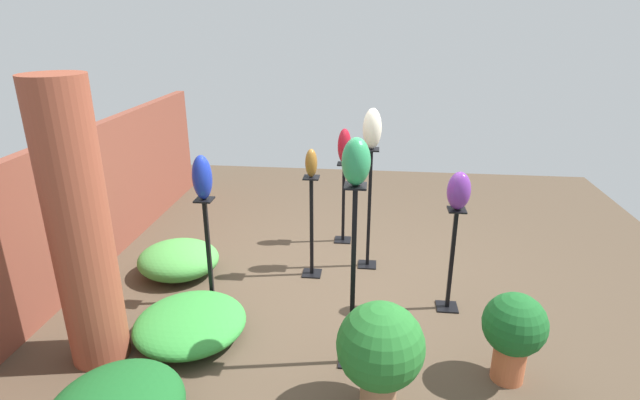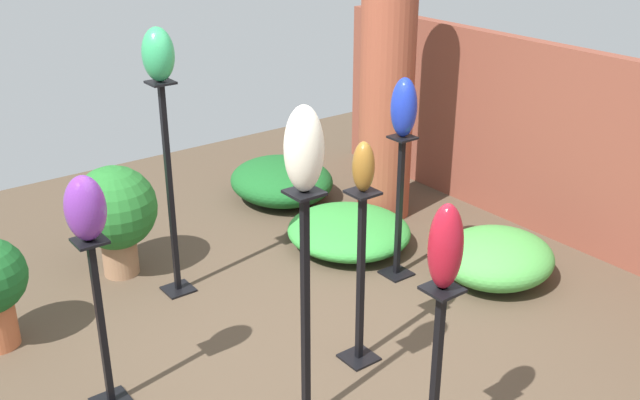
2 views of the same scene
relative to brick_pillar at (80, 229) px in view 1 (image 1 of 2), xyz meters
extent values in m
plane|color=#4C3D2D|center=(1.46, -1.82, -1.14)|extent=(8.00, 8.00, 0.00)
cube|color=brown|center=(1.46, 0.81, -0.37)|extent=(5.60, 0.12, 1.54)
cylinder|color=brown|center=(0.00, 0.00, 0.00)|extent=(0.45, 0.45, 2.28)
cube|color=black|center=(0.13, -2.06, -1.13)|extent=(0.20, 0.20, 0.01)
cube|color=black|center=(0.13, -2.06, -0.38)|extent=(0.04, 0.04, 1.52)
cube|color=black|center=(0.13, -2.06, 0.37)|extent=(0.16, 0.16, 0.02)
cube|color=black|center=(1.03, -2.93, -1.13)|extent=(0.20, 0.20, 0.01)
cube|color=black|center=(1.03, -2.93, -0.63)|extent=(0.04, 0.04, 1.02)
cube|color=black|center=(1.03, -2.93, -0.13)|extent=(0.16, 0.16, 0.02)
cube|color=black|center=(1.54, -1.56, -1.13)|extent=(0.20, 0.20, 0.01)
cube|color=black|center=(1.54, -1.56, -0.58)|extent=(0.04, 0.04, 1.11)
cube|color=black|center=(1.54, -1.56, -0.04)|extent=(0.16, 0.16, 0.02)
cube|color=black|center=(2.43, -1.84, -1.13)|extent=(0.20, 0.20, 0.01)
cube|color=black|center=(2.43, -1.84, -0.64)|extent=(0.04, 0.04, 1.00)
cube|color=black|center=(2.43, -1.84, -0.14)|extent=(0.16, 0.16, 0.01)
cube|color=black|center=(1.81, -2.15, -1.13)|extent=(0.20, 0.20, 0.01)
cube|color=black|center=(1.81, -2.15, -0.46)|extent=(0.04, 0.04, 1.35)
cube|color=black|center=(1.81, -2.15, 0.20)|extent=(0.16, 0.16, 0.02)
cube|color=black|center=(0.90, -0.66, -1.13)|extent=(0.20, 0.20, 0.01)
cube|color=black|center=(0.90, -0.66, -0.60)|extent=(0.04, 0.04, 1.07)
cube|color=black|center=(0.90, -0.66, -0.07)|extent=(0.16, 0.16, 0.02)
ellipsoid|color=#2D9356|center=(0.13, -2.06, 0.55)|extent=(0.21, 0.20, 0.34)
ellipsoid|color=#6B2D8C|center=(1.03, -2.93, 0.05)|extent=(0.20, 0.21, 0.35)
ellipsoid|color=brown|center=(1.54, -1.56, 0.12)|extent=(0.13, 0.12, 0.29)
ellipsoid|color=maroon|center=(2.43, -1.84, 0.07)|extent=(0.16, 0.16, 0.41)
ellipsoid|color=beige|center=(1.81, -2.15, 0.42)|extent=(0.18, 0.19, 0.42)
ellipsoid|color=#192D9E|center=(0.90, -0.66, 0.14)|extent=(0.18, 0.18, 0.41)
cylinder|color=#B25B38|center=(0.07, -3.27, -0.99)|extent=(0.25, 0.25, 0.29)
sphere|color=#195923|center=(0.07, -3.27, -0.65)|extent=(0.48, 0.48, 0.48)
cylinder|color=#936B4C|center=(-0.35, -2.27, -1.00)|extent=(0.26, 0.26, 0.27)
sphere|color=#236B28|center=(-0.35, -2.27, -0.61)|extent=(0.61, 0.61, 0.61)
ellipsoid|color=#479942|center=(1.38, -0.13, -0.96)|extent=(0.80, 0.86, 0.36)
ellipsoid|color=#338C38|center=(0.32, -0.65, -1.01)|extent=(1.00, 0.96, 0.27)
camera|label=1|loc=(-3.21, -2.17, 1.52)|focal=28.00mm
camera|label=2|loc=(4.45, -4.05, 1.56)|focal=42.00mm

